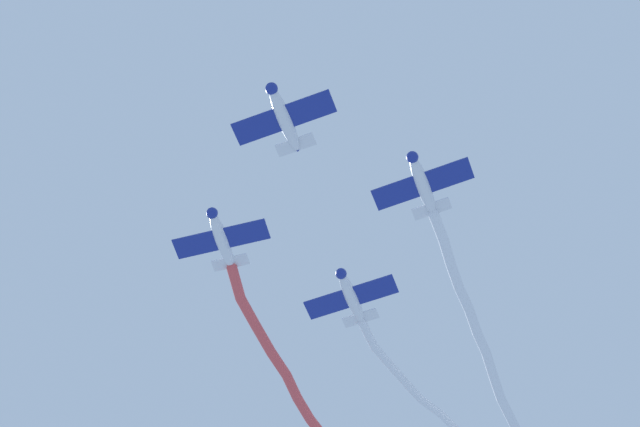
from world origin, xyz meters
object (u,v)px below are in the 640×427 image
object	(u,v)px
airplane_lead	(284,118)
airplane_left_wing	(422,184)
airplane_slot	(351,297)
airplane_right_wing	(221,239)

from	to	relation	value
airplane_lead	airplane_left_wing	xyz separation A→B (m)	(-6.84, 9.83, -0.40)
airplane_slot	airplane_right_wing	bearing A→B (deg)	-42.50
airplane_lead	airplane_left_wing	distance (m)	11.98
airplane_left_wing	airplane_right_wing	xyz separation A→B (m)	(-2.99, -16.65, 0.70)
airplane_left_wing	airplane_right_wing	size ratio (longest dim) A/B	1.01
airplane_left_wing	airplane_lead	bearing A→B (deg)	-41.84
airplane_slot	airplane_lead	bearing A→B (deg)	2.46
airplane_left_wing	airplane_right_wing	bearing A→B (deg)	-86.85
airplane_right_wing	airplane_slot	world-z (taller)	airplane_right_wing
airplane_lead	airplane_left_wing	bearing A→B (deg)	137.22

